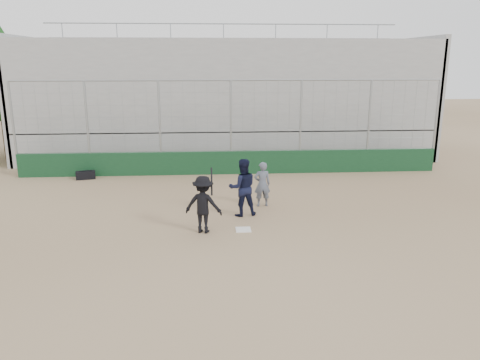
{
  "coord_description": "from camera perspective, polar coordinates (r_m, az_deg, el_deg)",
  "views": [
    {
      "loc": [
        -0.98,
        -12.82,
        4.83
      ],
      "look_at": [
        0.0,
        1.4,
        1.15
      ],
      "focal_mm": 35.0,
      "sensor_mm": 36.0,
      "label": 1
    }
  ],
  "objects": [
    {
      "name": "umpire",
      "position": [
        15.76,
        2.73,
        -0.78
      ],
      "size": [
        0.59,
        0.42,
        1.38
      ],
      "primitive_type": "imported",
      "rotation": [
        0.0,
        0.0,
        3.24
      ],
      "color": "#525968",
      "rests_on": "ground"
    },
    {
      "name": "home_plate",
      "position": [
        13.73,
        0.4,
        -6.06
      ],
      "size": [
        0.44,
        0.44,
        0.02
      ],
      "primitive_type": "cube",
      "color": "white",
      "rests_on": "ground"
    },
    {
      "name": "bleachers",
      "position": [
        24.86,
        -1.7,
        10.07
      ],
      "size": [
        20.25,
        6.7,
        6.98
      ],
      "color": "gray",
      "rests_on": "ground"
    },
    {
      "name": "batter_at_plate",
      "position": [
        13.36,
        -4.5,
        -2.98
      ],
      "size": [
        1.2,
        0.87,
        1.82
      ],
      "color": "black",
      "rests_on": "ground"
    },
    {
      "name": "catcher_crouched",
      "position": [
        14.77,
        0.32,
        -2.09
      ],
      "size": [
        1.01,
        0.85,
        1.24
      ],
      "color": "black",
      "rests_on": "ground"
    },
    {
      "name": "equipment_bag",
      "position": [
        20.48,
        -18.31,
        0.57
      ],
      "size": [
        0.83,
        0.51,
        0.37
      ],
      "color": "black",
      "rests_on": "ground"
    },
    {
      "name": "ground",
      "position": [
        13.73,
        0.4,
        -6.11
      ],
      "size": [
        90.0,
        90.0,
        0.0
      ],
      "primitive_type": "plane",
      "color": "brown",
      "rests_on": "ground"
    },
    {
      "name": "backstop",
      "position": [
        20.22,
        -1.09,
        3.43
      ],
      "size": [
        18.1,
        0.25,
        4.04
      ],
      "color": "#10331B",
      "rests_on": "ground"
    }
  ]
}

